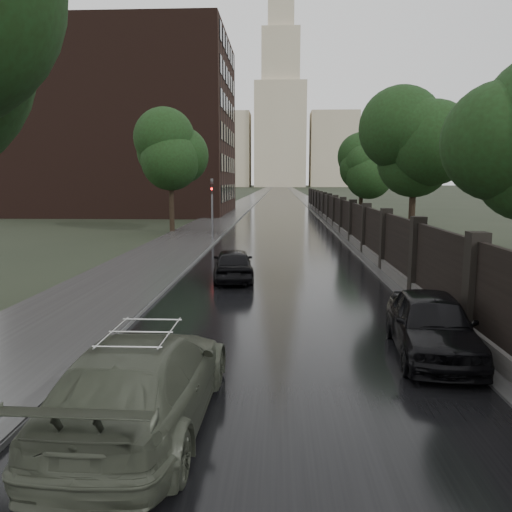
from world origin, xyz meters
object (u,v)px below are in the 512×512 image
object	(u,v)px
tree_right_b	(414,161)
traffic_light	(212,204)
tree_right_c	(362,169)
volga_sedan	(143,381)
hatchback_left	(233,264)
car_right_near	(432,324)
tree_left_far	(171,162)

from	to	relation	value
tree_right_b	traffic_light	world-z (taller)	tree_right_b
tree_right_c	volga_sedan	xyz separation A→B (m)	(-9.63, -39.36, -4.19)
tree_right_b	tree_right_c	size ratio (longest dim) A/B	1.00
tree_right_b	traffic_light	distance (m)	12.44
tree_right_b	hatchback_left	size ratio (longest dim) A/B	1.85
volga_sedan	car_right_near	xyz separation A→B (m)	(5.53, 3.56, -0.04)
traffic_light	tree_right_b	bearing A→B (deg)	-14.24
tree_right_c	hatchback_left	xyz separation A→B (m)	(-9.30, -27.55, -4.30)
tree_left_far	tree_right_b	bearing A→B (deg)	-27.30
tree_right_c	hatchback_left	size ratio (longest dim) A/B	1.85
car_right_near	tree_left_far	bearing A→B (deg)	118.98
traffic_light	volga_sedan	xyz separation A→B (m)	(2.17, -24.35, -1.64)
traffic_light	hatchback_left	bearing A→B (deg)	-78.73
traffic_light	car_right_near	bearing A→B (deg)	-69.68
tree_right_c	car_right_near	distance (m)	36.28
tree_right_b	tree_left_far	bearing A→B (deg)	152.70
tree_left_far	traffic_light	xyz separation A→B (m)	(3.70, -5.01, -2.84)
tree_left_far	tree_right_b	size ratio (longest dim) A/B	1.05
volga_sedan	hatchback_left	xyz separation A→B (m)	(0.33, 11.80, -0.11)
tree_left_far	traffic_light	bearing A→B (deg)	-53.53
tree_right_c	hatchback_left	bearing A→B (deg)	-108.65
tree_left_far	hatchback_left	distance (m)	19.17
traffic_light	hatchback_left	xyz separation A→B (m)	(2.50, -12.55, -1.75)
tree_right_c	hatchback_left	world-z (taller)	tree_right_c
traffic_light	hatchback_left	size ratio (longest dim) A/B	1.06
traffic_light	volga_sedan	bearing A→B (deg)	-84.91
tree_right_c	hatchback_left	distance (m)	29.40
traffic_light	car_right_near	xyz separation A→B (m)	(7.70, -20.79, -1.68)
tree_left_far	volga_sedan	xyz separation A→B (m)	(5.87, -29.36, -4.49)
tree_right_b	volga_sedan	distance (m)	23.80
tree_left_far	tree_right_b	world-z (taller)	tree_left_far
tree_right_b	car_right_near	world-z (taller)	tree_right_b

